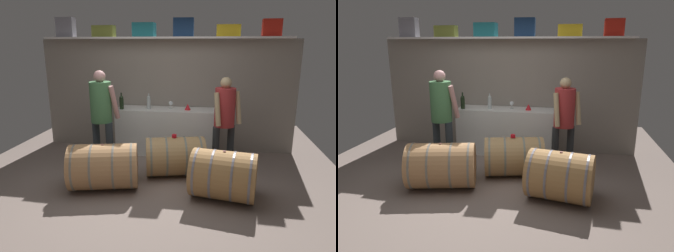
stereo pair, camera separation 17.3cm
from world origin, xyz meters
TOP-DOWN VIEW (x-y plane):
  - ground_plane at (0.00, 0.51)m, footprint 6.02×7.30m
  - back_wall_panel at (0.00, 2.05)m, footprint 4.82×0.10m
  - high_shelf_board at (0.00, 1.90)m, footprint 4.43×0.40m
  - toolcase_grey at (-1.87, 1.90)m, footprint 0.33×0.21m
  - toolcase_olive at (-1.13, 1.90)m, footprint 0.42×0.20m
  - toolcase_teal at (-0.37, 1.90)m, footprint 0.39×0.29m
  - toolcase_navy at (0.34, 1.90)m, footprint 0.37×0.31m
  - toolcase_yellow at (1.12, 1.90)m, footprint 0.41×0.22m
  - toolcase_red at (1.84, 1.90)m, footprint 0.32×0.23m
  - work_cabinet at (0.05, 1.72)m, footprint 1.82×0.53m
  - wine_bottle_dark at (-0.75, 1.58)m, footprint 0.08×0.08m
  - wine_bottle_clear at (-0.26, 1.68)m, footprint 0.07×0.07m
  - wine_glass at (0.14, 1.76)m, footprint 0.08×0.08m
  - red_funnel at (0.45, 1.69)m, footprint 0.11×0.11m
  - wine_barrel_near at (0.35, 0.73)m, footprint 1.01×0.79m
  - wine_barrel_far at (-0.58, 0.12)m, footprint 1.06×0.84m
  - wine_barrel_flank at (1.08, 0.06)m, footprint 0.93×0.78m
  - tasting_cup at (0.34, 0.73)m, footprint 0.07×0.07m
  - winemaker_pouring at (1.10, 1.05)m, footprint 0.47×0.42m
  - visitor_tasting at (-0.86, 0.87)m, footprint 0.53×0.47m

SIDE VIEW (x-z plane):
  - ground_plane at x=0.00m, z-range -0.02..0.00m
  - wine_barrel_near at x=0.35m, z-range 0.00..0.61m
  - wine_barrel_far at x=-0.58m, z-range 0.00..0.66m
  - wine_barrel_flank at x=1.08m, z-range 0.00..0.66m
  - work_cabinet at x=0.05m, z-range 0.00..0.85m
  - tasting_cup at x=0.34m, z-range 0.61..0.66m
  - red_funnel at x=0.45m, z-range 0.85..0.96m
  - winemaker_pouring at x=1.10m, z-range 0.17..1.68m
  - wine_glass at x=0.14m, z-range 0.87..1.01m
  - wine_bottle_clear at x=-0.26m, z-range 0.83..1.12m
  - wine_bottle_dark at x=-0.75m, z-range 0.83..1.13m
  - visitor_tasting at x=-0.86m, z-range 0.18..1.79m
  - back_wall_panel at x=0.00m, z-range 0.00..2.09m
  - high_shelf_board at x=0.00m, z-range 2.09..2.13m
  - toolcase_yellow at x=1.12m, z-range 2.13..2.33m
  - toolcase_olive at x=-1.13m, z-range 2.13..2.33m
  - toolcase_teal at x=-0.37m, z-range 2.13..2.37m
  - toolcase_red at x=1.84m, z-range 2.13..2.41m
  - toolcase_navy at x=0.34m, z-range 2.13..2.44m
  - toolcase_grey at x=-1.87m, z-range 2.13..2.48m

